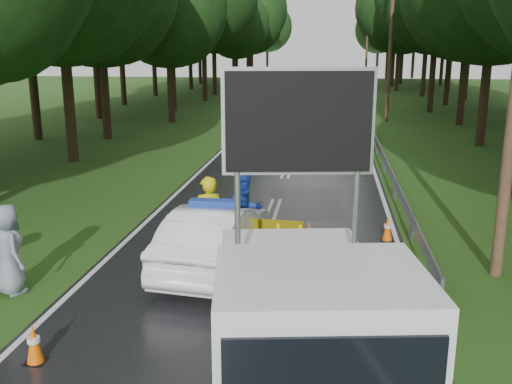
% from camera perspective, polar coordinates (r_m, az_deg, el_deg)
% --- Properties ---
extents(ground, '(160.00, 160.00, 0.00)m').
position_cam_1_polar(ground, '(11.08, -1.65, -10.89)').
color(ground, '#253F12').
rests_on(ground, ground).
extents(road, '(7.00, 140.00, 0.02)m').
position_cam_1_polar(road, '(40.20, 5.17, 7.57)').
color(road, black).
rests_on(road, ground).
extents(guardrail, '(0.12, 60.06, 0.70)m').
position_cam_1_polar(guardrail, '(39.83, 10.55, 8.11)').
color(guardrail, gray).
rests_on(guardrail, ground).
extents(utility_pole_mid, '(1.40, 0.24, 10.00)m').
position_cam_1_polar(utility_pole_mid, '(38.06, 13.32, 14.51)').
color(utility_pole_mid, '#4C3223').
rests_on(utility_pole_mid, ground).
extents(utility_pole_far, '(1.40, 0.24, 10.00)m').
position_cam_1_polar(utility_pole_far, '(63.99, 11.04, 14.41)').
color(utility_pole_far, '#4C3223').
rests_on(utility_pole_far, ground).
extents(police_sedan, '(1.98, 4.39, 1.54)m').
position_cam_1_polar(police_sedan, '(12.42, -4.15, -4.56)').
color(police_sedan, white).
rests_on(police_sedan, ground).
extents(work_truck, '(3.24, 5.80, 4.38)m').
position_cam_1_polar(work_truck, '(7.86, 4.98, -12.44)').
color(work_truck, gray).
rests_on(work_truck, ground).
extents(barrier, '(2.55, 0.23, 1.06)m').
position_cam_1_polar(barrier, '(12.64, -1.07, -3.74)').
color(barrier, '#EBF60D').
rests_on(barrier, ground).
extents(officer, '(0.86, 0.76, 1.97)m').
position_cam_1_polar(officer, '(12.74, -4.81, -2.75)').
color(officer, '#D1C60B').
rests_on(officer, ground).
extents(civilian, '(1.13, 1.09, 1.83)m').
position_cam_1_polar(civilian, '(13.58, -1.04, -1.93)').
color(civilian, '#17359A').
rests_on(civilian, ground).
extents(bystander_right, '(1.04, 1.01, 1.80)m').
position_cam_1_polar(bystander_right, '(12.12, -23.56, -5.28)').
color(bystander_right, gray).
rests_on(bystander_right, ground).
extents(queue_car_first, '(1.76, 4.03, 1.35)m').
position_cam_1_polar(queue_car_first, '(28.13, 9.46, 5.89)').
color(queue_car_first, '#46494F').
rests_on(queue_car_first, ground).
extents(queue_car_second, '(2.82, 5.71, 1.60)m').
position_cam_1_polar(queue_car_second, '(34.05, 8.51, 7.59)').
color(queue_car_second, '#A8ABB0').
rests_on(queue_car_second, ground).
extents(queue_car_third, '(2.76, 5.03, 1.34)m').
position_cam_1_polar(queue_car_third, '(42.08, 7.50, 8.71)').
color(queue_car_third, black).
rests_on(queue_car_third, ground).
extents(queue_car_fourth, '(1.70, 4.11, 1.32)m').
position_cam_1_polar(queue_car_fourth, '(48.70, 7.67, 9.45)').
color(queue_car_fourth, '#45484E').
rests_on(queue_car_fourth, ground).
extents(cone_near_left, '(0.31, 0.31, 0.66)m').
position_cam_1_polar(cone_near_left, '(9.61, -21.32, -14.00)').
color(cone_near_left, black).
rests_on(cone_near_left, ground).
extents(cone_center, '(0.39, 0.39, 0.83)m').
position_cam_1_polar(cone_center, '(10.96, -2.97, -8.91)').
color(cone_center, black).
rests_on(cone_center, ground).
extents(cone_far, '(0.36, 0.36, 0.76)m').
position_cam_1_polar(cone_far, '(13.48, 5.29, -4.55)').
color(cone_far, black).
rests_on(cone_far, ground).
extents(cone_left_mid, '(0.32, 0.32, 0.68)m').
position_cam_1_polar(cone_left_mid, '(12.65, -9.67, -6.18)').
color(cone_left_mid, black).
rests_on(cone_left_mid, ground).
extents(cone_right, '(0.31, 0.31, 0.65)m').
position_cam_1_polar(cone_right, '(14.59, 13.01, -3.62)').
color(cone_right, black).
rests_on(cone_right, ground).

